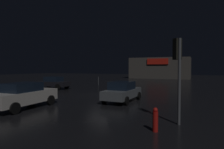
% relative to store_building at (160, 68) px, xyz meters
% --- Properties ---
extents(ground_plane, '(120.00, 120.00, 0.00)m').
position_rel_store_building_xyz_m(ground_plane, '(-0.06, -33.25, -2.53)').
color(ground_plane, black).
extents(store_building, '(14.17, 7.82, 5.05)m').
position_rel_store_building_xyz_m(store_building, '(0.00, 0.00, 0.00)').
color(store_building, '#4C4742').
rests_on(store_building, ground).
extents(traffic_signal_opposite, '(0.42, 0.42, 3.90)m').
position_rel_store_building_xyz_m(traffic_signal_opposite, '(7.55, -40.56, 0.31)').
color(traffic_signal_opposite, '#595B60').
rests_on(traffic_signal_opposite, ground).
extents(car_near, '(2.08, 4.57, 1.63)m').
position_rel_store_building_xyz_m(car_near, '(-1.78, -40.72, -1.69)').
color(car_near, silver).
rests_on(car_near, ground).
extents(car_far, '(2.04, 4.27, 1.53)m').
position_rel_store_building_xyz_m(car_far, '(3.14, -35.84, -1.76)').
color(car_far, slate).
rests_on(car_far, ground).
extents(car_crossing, '(4.12, 2.01, 1.49)m').
position_rel_store_building_xyz_m(car_crossing, '(-7.79, -30.71, -1.76)').
color(car_crossing, black).
rests_on(car_crossing, ground).
extents(fire_hydrant, '(0.22, 0.22, 0.98)m').
position_rel_store_building_xyz_m(fire_hydrant, '(6.84, -42.02, -2.05)').
color(fire_hydrant, red).
rests_on(fire_hydrant, ground).
extents(bollard_kerb_a, '(0.08, 0.08, 1.23)m').
position_rel_store_building_xyz_m(bollard_kerb_a, '(-5.29, -23.54, -1.92)').
color(bollard_kerb_a, '#595B60').
rests_on(bollard_kerb_a, ground).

